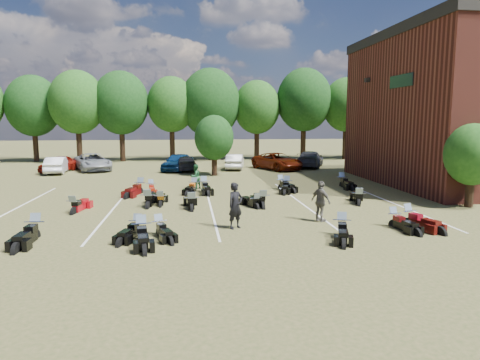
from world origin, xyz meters
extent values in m
plane|color=brown|center=(0.00, 0.00, 0.00)|extent=(160.00, 160.00, 0.00)
imported|color=maroon|center=(-15.45, 19.45, 0.72)|extent=(2.73, 4.50, 1.43)
imported|color=silver|center=(-15.30, 18.52, 0.71)|extent=(1.97, 4.42, 1.41)
imported|color=gray|center=(-12.71, 20.21, 0.77)|extent=(4.57, 6.10, 1.54)
imported|color=black|center=(-4.35, 19.03, 0.66)|extent=(2.05, 4.60, 1.31)
imported|color=#0B274F|center=(-5.06, 19.05, 0.79)|extent=(3.28, 4.98, 1.57)
imported|color=#ACABA7|center=(0.16, 19.67, 0.70)|extent=(2.21, 4.44, 1.40)
imported|color=#5B1605|center=(3.99, 18.87, 0.76)|extent=(4.57, 6.03, 1.52)
imported|color=#35363A|center=(7.55, 20.50, 0.78)|extent=(4.06, 5.79, 1.56)
imported|color=black|center=(-2.20, -2.02, 0.97)|extent=(0.85, 0.77, 1.95)
imported|color=#246233|center=(-3.67, 8.64, 0.81)|extent=(1.00, 0.99, 1.63)
imported|color=#524E47|center=(1.74, -1.24, 0.92)|extent=(0.92, 1.16, 1.84)
cube|color=black|center=(9.35, 12.00, 7.50)|extent=(0.30, 0.40, 0.30)
cube|color=black|center=(9.47, 7.00, 7.00)|extent=(0.06, 3.00, 0.80)
cylinder|color=black|center=(-21.00, 29.00, 2.04)|extent=(0.58, 0.58, 4.08)
ellipsoid|color=#1E4C19|center=(-21.00, 29.00, 6.33)|extent=(6.00, 6.00, 6.90)
cylinder|color=black|center=(-16.00, 29.00, 2.04)|extent=(0.58, 0.58, 4.08)
ellipsoid|color=#1E4C19|center=(-16.00, 29.00, 6.33)|extent=(6.00, 6.00, 6.90)
cylinder|color=black|center=(-11.00, 29.00, 2.04)|extent=(0.57, 0.58, 4.08)
ellipsoid|color=#1E4C19|center=(-11.00, 29.00, 6.33)|extent=(6.00, 6.00, 6.90)
cylinder|color=black|center=(-6.00, 29.00, 2.04)|extent=(0.57, 0.58, 4.08)
ellipsoid|color=#1E4C19|center=(-6.00, 29.00, 6.33)|extent=(6.00, 6.00, 6.90)
cylinder|color=black|center=(-1.00, 29.00, 2.04)|extent=(0.58, 0.58, 4.08)
ellipsoid|color=#1E4C19|center=(-1.00, 29.00, 6.33)|extent=(6.00, 6.00, 6.90)
cylinder|color=black|center=(4.00, 29.00, 2.04)|extent=(0.57, 0.58, 4.08)
ellipsoid|color=#1E4C19|center=(4.00, 29.00, 6.33)|extent=(6.00, 6.00, 6.90)
cylinder|color=black|center=(9.00, 29.00, 2.04)|extent=(0.57, 0.58, 4.08)
ellipsoid|color=#1E4C19|center=(9.00, 29.00, 6.33)|extent=(6.00, 6.00, 6.90)
cylinder|color=black|center=(14.00, 29.00, 2.04)|extent=(0.57, 0.58, 4.08)
ellipsoid|color=#1E4C19|center=(14.00, 29.00, 6.33)|extent=(6.00, 6.00, 6.90)
cylinder|color=black|center=(19.00, 29.00, 2.04)|extent=(0.58, 0.58, 4.08)
ellipsoid|color=#1E4C19|center=(19.00, 29.00, 6.33)|extent=(6.00, 6.00, 6.90)
cylinder|color=black|center=(24.00, 29.00, 2.04)|extent=(0.58, 0.58, 4.08)
ellipsoid|color=#1E4C19|center=(24.00, 29.00, 6.33)|extent=(6.00, 6.00, 6.90)
cylinder|color=black|center=(10.50, 1.00, 0.85)|extent=(0.24, 0.24, 1.71)
sphere|color=#1E4C19|center=(10.50, 1.00, 2.76)|extent=(2.80, 2.80, 2.80)
cylinder|color=black|center=(-2.00, 15.50, 0.95)|extent=(0.24, 0.24, 1.90)
sphere|color=#1E4C19|center=(-2.00, 15.50, 3.10)|extent=(3.20, 3.20, 3.20)
cube|color=silver|center=(-13.00, 3.00, 0.01)|extent=(0.10, 14.00, 0.01)
cube|color=silver|center=(-8.00, 3.00, 0.01)|extent=(0.10, 14.00, 0.01)
cube|color=silver|center=(-3.00, 3.00, 0.01)|extent=(0.10, 14.00, 0.01)
cube|color=silver|center=(2.00, 3.00, 0.01)|extent=(0.10, 14.00, 0.01)
cube|color=silver|center=(7.00, 3.00, 0.01)|extent=(0.10, 14.00, 0.01)
camera|label=1|loc=(-4.13, -19.47, 4.53)|focal=32.00mm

